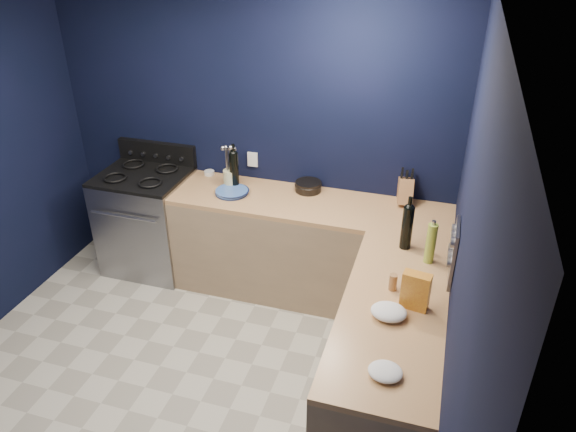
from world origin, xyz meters
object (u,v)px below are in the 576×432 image
at_px(plate_stack, 232,192).
at_px(crouton_bag, 416,291).
at_px(knife_block, 405,191).
at_px(gas_range, 149,223).
at_px(utensil_crock, 231,178).

relative_size(plate_stack, crouton_bag, 1.13).
height_order(plate_stack, knife_block, knife_block).
bearing_deg(plate_stack, gas_range, 178.55).
xyz_separation_m(plate_stack, utensil_crock, (-0.06, 0.13, 0.06)).
bearing_deg(utensil_crock, crouton_bag, -35.73).
relative_size(utensil_crock, crouton_bag, 0.63).
bearing_deg(plate_stack, utensil_crock, 115.15).
xyz_separation_m(plate_stack, crouton_bag, (1.62, -1.08, 0.10)).
height_order(gas_range, knife_block, knife_block).
distance_m(plate_stack, crouton_bag, 1.94).
bearing_deg(crouton_bag, utensil_crock, 153.18).
bearing_deg(gas_range, crouton_bag, -23.92).
bearing_deg(utensil_crock, plate_stack, -64.85).
distance_m(plate_stack, knife_block, 1.43).
height_order(gas_range, utensil_crock, utensil_crock).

